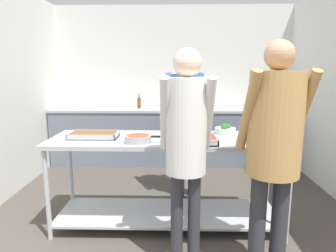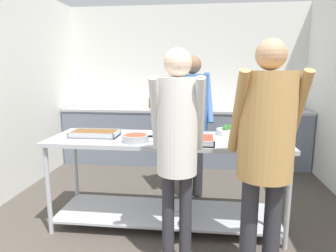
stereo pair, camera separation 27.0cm
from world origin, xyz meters
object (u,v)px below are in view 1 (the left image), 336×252
serving_tray_roast (94,135)px  broccoli_bowl (225,130)px  sauce_pan (138,139)px  guest_serving_right (186,135)px  water_bottle (139,102)px  guest_serving_left (274,137)px  serving_tray_vegetables (190,140)px  plate_stack (260,140)px  cook_behind_counter (187,112)px

serving_tray_roast → broccoli_bowl: broccoli_bowl is taller
sauce_pan → guest_serving_right: 0.63m
water_bottle → guest_serving_right: bearing=-76.0°
serving_tray_roast → guest_serving_left: (1.51, -0.73, 0.16)m
guest_serving_right → guest_serving_left: bearing=-8.1°
serving_tray_vegetables → plate_stack: plate_stack is taller
sauce_pan → guest_serving_left: (1.05, -0.54, 0.15)m
serving_tray_vegetables → serving_tray_roast: bearing=169.9°
broccoli_bowl → guest_serving_right: guest_serving_right is taller
serving_tray_roast → guest_serving_left: guest_serving_left is taller
serving_tray_roast → broccoli_bowl: (1.32, 0.23, 0.01)m
serving_tray_vegetables → guest_serving_right: guest_serving_right is taller
sauce_pan → broccoli_bowl: bearing=26.0°
sauce_pan → plate_stack: 1.12m
sauce_pan → water_bottle: water_bottle is taller
cook_behind_counter → guest_serving_right: bearing=-92.4°
broccoli_bowl → cook_behind_counter: (-0.38, 0.51, 0.11)m
guest_serving_left → cook_behind_counter: (-0.57, 1.46, -0.03)m
guest_serving_right → water_bottle: (-0.69, 2.77, -0.04)m
broccoli_bowl → guest_serving_right: size_ratio=0.12×
broccoli_bowl → sauce_pan: bearing=-154.0°
plate_stack → guest_serving_right: guest_serving_right is taller
serving_tray_roast → water_bottle: 2.14m
broccoli_bowl → plate_stack: bearing=-57.4°
serving_tray_vegetables → plate_stack: (0.64, 0.00, 0.00)m
serving_tray_roast → guest_serving_right: bearing=-35.8°
guest_serving_left → water_bottle: bearing=114.8°
broccoli_bowl → plate_stack: broccoli_bowl is taller
serving_tray_vegetables → guest_serving_left: bearing=-44.0°
plate_stack → guest_serving_left: bearing=-96.4°
guest_serving_left → guest_serving_right: 0.64m
sauce_pan → plate_stack: bearing=1.2°
broccoli_bowl → serving_tray_roast: bearing=-170.2°
sauce_pan → guest_serving_right: bearing=-46.6°
broccoli_bowl → guest_serving_left: guest_serving_left is taller
sauce_pan → serving_tray_vegetables: sauce_pan is taller
plate_stack → sauce_pan: bearing=-178.8°
broccoli_bowl → guest_serving_left: (0.19, -0.96, 0.14)m
broccoli_bowl → cook_behind_counter: size_ratio=0.12×
cook_behind_counter → sauce_pan: bearing=-117.5°
water_bottle → guest_serving_left: bearing=-65.2°
serving_tray_roast → cook_behind_counter: size_ratio=0.27×
plate_stack → water_bottle: water_bottle is taller
serving_tray_roast → broccoli_bowl: bearing=9.8°
sauce_pan → cook_behind_counter: 1.05m
plate_stack → guest_serving_left: size_ratio=0.12×
broccoli_bowl → guest_serving_left: 0.99m
guest_serving_right → water_bottle: bearing=104.0°
sauce_pan → plate_stack: sauce_pan is taller
plate_stack → guest_serving_right: (-0.69, -0.47, 0.14)m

